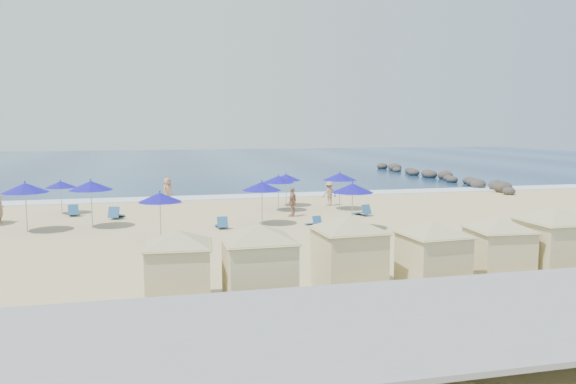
# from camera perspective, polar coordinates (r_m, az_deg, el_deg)

# --- Properties ---
(ground) EXTENTS (160.00, 160.00, 0.00)m
(ground) POSITION_cam_1_polar(r_m,az_deg,el_deg) (27.02, -5.67, -4.84)
(ground) COLOR tan
(ground) RESTS_ON ground
(ocean) EXTENTS (160.00, 80.00, 0.06)m
(ocean) POSITION_cam_1_polar(r_m,az_deg,el_deg) (81.48, -11.03, 2.95)
(ocean) COLOR navy
(ocean) RESTS_ON ground
(surf_line) EXTENTS (160.00, 2.50, 0.08)m
(surf_line) POSITION_cam_1_polar(r_m,az_deg,el_deg) (42.22, -8.58, -0.57)
(surf_line) COLOR white
(surf_line) RESTS_ON ground
(seawall) EXTENTS (160.00, 6.10, 1.22)m
(seawall) POSITION_cam_1_polar(r_m,az_deg,el_deg) (14.07, 2.13, -13.19)
(seawall) COLOR gray
(seawall) RESTS_ON ground
(rock_jetty) EXTENTS (2.56, 26.66, 0.96)m
(rock_jetty) POSITION_cam_1_polar(r_m,az_deg,el_deg) (58.32, 14.74, 1.65)
(rock_jetty) COLOR #2B2624
(rock_jetty) RESTS_ON ground
(trash_bin) EXTENTS (0.97, 0.97, 0.73)m
(trash_bin) POSITION_cam_1_polar(r_m,az_deg,el_deg) (22.38, -1.43, -6.32)
(trash_bin) COLOR black
(trash_bin) RESTS_ON ground
(cabana_0) EXTENTS (4.08, 4.08, 2.56)m
(cabana_0) POSITION_cam_1_polar(r_m,az_deg,el_deg) (17.35, -11.08, -6.61)
(cabana_0) COLOR beige
(cabana_0) RESTS_ON ground
(cabana_1) EXTENTS (4.40, 4.40, 2.76)m
(cabana_1) POSITION_cam_1_polar(r_m,az_deg,el_deg) (17.07, -2.98, -6.33)
(cabana_1) COLOR beige
(cabana_1) RESTS_ON ground
(cabana_2) EXTENTS (4.39, 4.39, 2.76)m
(cabana_2) POSITION_cam_1_polar(r_m,az_deg,el_deg) (18.71, 6.20, -5.18)
(cabana_2) COLOR beige
(cabana_2) RESTS_ON ground
(cabana_3) EXTENTS (4.05, 4.05, 2.55)m
(cabana_3) POSITION_cam_1_polar(r_m,az_deg,el_deg) (19.28, 14.52, -5.37)
(cabana_3) COLOR beige
(cabana_3) RESTS_ON ground
(cabana_4) EXTENTS (4.04, 4.04, 2.54)m
(cabana_4) POSITION_cam_1_polar(r_m,az_deg,el_deg) (20.92, 20.64, -4.66)
(cabana_4) COLOR beige
(cabana_4) RESTS_ON ground
(cabana_5) EXTENTS (4.55, 4.55, 2.85)m
(cabana_5) POSITION_cam_1_polar(r_m,az_deg,el_deg) (22.04, 25.52, -3.84)
(cabana_5) COLOR beige
(cabana_5) RESTS_ON ground
(umbrella_1) EXTENTS (2.31, 2.31, 2.63)m
(umbrella_1) POSITION_cam_1_polar(r_m,az_deg,el_deg) (31.35, -25.15, 0.39)
(umbrella_1) COLOR #A5A8AD
(umbrella_1) RESTS_ON ground
(umbrella_2) EXTENTS (1.85, 1.85, 2.11)m
(umbrella_2) POSITION_cam_1_polar(r_m,az_deg,el_deg) (36.94, -22.10, 0.72)
(umbrella_2) COLOR #A5A8AD
(umbrella_2) RESTS_ON ground
(umbrella_3) EXTENTS (2.30, 2.30, 2.62)m
(umbrella_3) POSITION_cam_1_polar(r_m,az_deg,el_deg) (31.35, -19.40, 0.63)
(umbrella_3) COLOR #A5A8AD
(umbrella_3) RESTS_ON ground
(umbrella_4) EXTENTS (2.07, 2.07, 2.36)m
(umbrella_4) POSITION_cam_1_polar(r_m,az_deg,el_deg) (27.16, -12.89, -0.54)
(umbrella_4) COLOR #A5A8AD
(umbrella_4) RESTS_ON ground
(umbrella_5) EXTENTS (2.06, 2.06, 2.35)m
(umbrella_5) POSITION_cam_1_polar(r_m,az_deg,el_deg) (35.34, -0.98, 1.31)
(umbrella_5) COLOR #A5A8AD
(umbrella_5) RESTS_ON ground
(umbrella_6) EXTENTS (2.17, 2.17, 2.47)m
(umbrella_6) POSITION_cam_1_polar(r_m,az_deg,el_deg) (30.47, -2.66, 0.60)
(umbrella_6) COLOR #A5A8AD
(umbrella_6) RESTS_ON ground
(umbrella_7) EXTENTS (1.98, 1.98, 2.25)m
(umbrella_7) POSITION_cam_1_polar(r_m,az_deg,el_deg) (37.51, -0.19, 1.51)
(umbrella_7) COLOR #A5A8AD
(umbrella_7) RESTS_ON ground
(umbrella_8) EXTENTS (2.18, 2.18, 2.49)m
(umbrella_8) POSITION_cam_1_polar(r_m,az_deg,el_deg) (36.00, 5.29, 1.58)
(umbrella_8) COLOR #A5A8AD
(umbrella_8) RESTS_ON ground
(umbrella_9) EXTENTS (2.23, 2.23, 2.54)m
(umbrella_9) POSITION_cam_1_polar(r_m,az_deg,el_deg) (29.21, 6.56, 0.41)
(umbrella_9) COLOR #A5A8AD
(umbrella_9) RESTS_ON ground
(beach_chair_1) EXTENTS (0.81, 1.41, 0.73)m
(beach_chair_1) POSITION_cam_1_polar(r_m,az_deg,el_deg) (36.09, -20.99, -1.88)
(beach_chair_1) COLOR #25558A
(beach_chair_1) RESTS_ON ground
(beach_chair_2) EXTENTS (0.93, 1.48, 0.76)m
(beach_chair_2) POSITION_cam_1_polar(r_m,az_deg,el_deg) (34.24, -17.09, -2.17)
(beach_chair_2) COLOR #25558A
(beach_chair_2) RESTS_ON ground
(beach_chair_3) EXTENTS (0.58, 1.25, 0.68)m
(beach_chair_3) POSITION_cam_1_polar(r_m,az_deg,el_deg) (29.92, -6.76, -3.24)
(beach_chair_3) COLOR #25558A
(beach_chair_3) RESTS_ON ground
(beach_chair_4) EXTENTS (0.75, 1.20, 0.61)m
(beach_chair_4) POSITION_cam_1_polar(r_m,az_deg,el_deg) (30.34, 2.70, -3.11)
(beach_chair_4) COLOR #25558A
(beach_chair_4) RESTS_ON ground
(beach_chair_5) EXTENTS (0.92, 1.40, 0.71)m
(beach_chair_5) POSITION_cam_1_polar(r_m,az_deg,el_deg) (34.16, 7.61, -1.97)
(beach_chair_5) COLOR #25558A
(beach_chair_5) RESTS_ON ground
(beachgoer_0) EXTENTS (0.58, 0.68, 1.57)m
(beachgoer_0) POSITION_cam_1_polar(r_m,az_deg,el_deg) (35.19, -27.19, -1.53)
(beachgoer_0) COLOR tan
(beachgoer_0) RESTS_ON ground
(beachgoer_1) EXTENTS (0.94, 1.09, 1.76)m
(beachgoer_1) POSITION_cam_1_polar(r_m,az_deg,el_deg) (33.44, 0.46, -1.00)
(beachgoer_1) COLOR tan
(beachgoer_1) RESTS_ON ground
(beachgoer_2) EXTENTS (1.17, 0.82, 1.65)m
(beachgoer_2) POSITION_cam_1_polar(r_m,az_deg,el_deg) (37.98, 4.22, -0.16)
(beachgoer_2) COLOR tan
(beachgoer_2) RESTS_ON ground
(beachgoer_3) EXTENTS (1.02, 1.06, 1.82)m
(beachgoer_3) POSITION_cam_1_polar(r_m,az_deg,el_deg) (39.49, -12.15, 0.11)
(beachgoer_3) COLOR tan
(beachgoer_3) RESTS_ON ground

